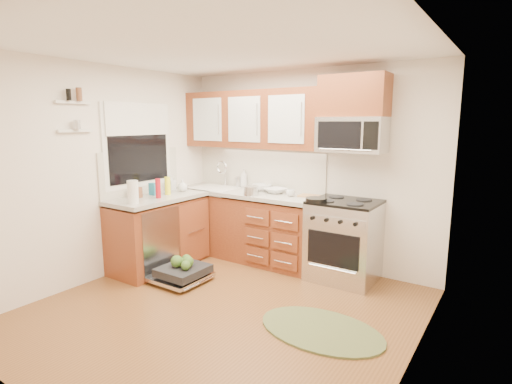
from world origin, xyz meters
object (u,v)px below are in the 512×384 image
Objects in this scene: rug at (321,330)px; bowl_a at (276,191)px; paper_towel_roll at (133,192)px; skillet at (316,200)px; sink at (215,196)px; dishwasher at (181,273)px; microwave at (352,135)px; cup at (291,193)px; cutting_board at (311,196)px; upper_cabinets at (252,120)px; range at (344,240)px; bowl_b at (262,187)px; stock_pot at (251,191)px.

bowl_a is (-1.29, 1.34, 0.95)m from rug.
skillet is at bearing 33.35° from paper_towel_roll.
sink is 0.89× the size of dishwasher.
cup is at bearing -171.04° from microwave.
cutting_board is 1.05× the size of bowl_a.
range is at bearing -5.89° from upper_cabinets.
bowl_b is at bearing 14.93° from sink.
rug is 1.84m from cutting_board.
range is 1.96m from sink.
dishwasher is 3.57× the size of stock_pot.
skillet is at bearing -124.06° from microwave.
stock_pot is at bearing 68.35° from dishwasher.
stock_pot is (0.23, -0.35, -0.89)m from upper_cabinets.
cutting_board is at bearing -3.79° from bowl_b.
paper_towel_roll is at bearing -132.17° from cup.
skillet is at bearing -28.66° from cup.
stock_pot is at bearing -78.14° from bowl_b.
sink reaches higher than dishwasher.
skillet is 1.25× the size of stock_pot.
range is 3.87× the size of skillet.
cup reaches higher than cutting_board.
dishwasher is 1.59m from bowl_a.
microwave is 1.09× the size of dishwasher.
bowl_a is (-0.99, -0.03, -0.74)m from microwave.
sink is at bearing -173.72° from bowl_a.
bowl_b reaches higher than cutting_board.
skillet reaches higher than bowl_a.
bowl_b reaches higher than skillet.
cup is at bearing 151.34° from skillet.
skillet is (1.68, -0.24, 0.17)m from sink.
range is 0.87m from cup.
bowl_a reaches higher than range.
bowl_a is (0.18, 0.30, -0.03)m from stock_pot.
bowl_a reaches higher than cutting_board.
sink is (-1.93, -0.13, -0.90)m from microwave.
sink is at bearing -165.07° from bowl_b.
microwave is 2.80× the size of bowl_b.
bowl_a is (0.94, 0.10, 0.16)m from sink.
range is at bearing -5.37° from bowl_a.
stock_pot is at bearing -57.05° from upper_cabinets.
upper_cabinets is at bearing 122.95° from stock_pot.
bowl_a is (0.55, 1.22, 0.86)m from dishwasher.
bowl_a is at bearing 58.98° from stock_pot.
bowl_b is (-0.26, 0.08, 0.01)m from bowl_a.
cup is at bearing -17.62° from bowl_a.
paper_towel_roll is 2.40× the size of cup.
bowl_b is (-0.75, 0.05, 0.03)m from cutting_board.
microwave reaches higher than skillet.
cup is (0.54, -0.16, 0.00)m from bowl_b.
bowl_b reaches higher than bowl_a.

